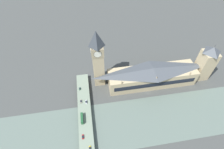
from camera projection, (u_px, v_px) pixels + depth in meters
The scene contains 12 objects.
ground_plane at pixel (148, 93), 213.81m from camera, with size 600.00×600.00×0.00m, color #424442.
river_water at pixel (157, 118), 191.45m from camera, with size 56.16×360.00×0.30m, color slate.
parliament_hall at pixel (152, 76), 215.18m from camera, with size 26.39×107.93×26.61m.
clock_tower at pixel (98, 58), 194.98m from camera, with size 13.93×13.93×77.40m.
victoria_tower at pixel (206, 63), 213.78m from camera, with size 16.68×16.68×53.21m.
road_bridge at pixel (86, 127), 179.55m from camera, with size 144.32×14.32×6.04m.
double_decker_bus_lead at pixel (82, 118), 182.15m from camera, with size 11.88×2.51×4.80m.
car_northbound_lead at pixel (90, 148), 163.87m from camera, with size 4.62×1.78×1.37m.
car_northbound_mid at pixel (83, 137), 171.14m from camera, with size 4.72×1.78×1.34m.
car_southbound_lead at pixel (86, 102), 197.63m from camera, with size 4.69×1.94×1.45m.
car_southbound_mid at pixel (80, 89), 210.05m from camera, with size 3.87×1.89×1.37m.
car_southbound_tail at pixel (81, 101), 198.20m from camera, with size 4.35×1.78×1.36m.
Camera 1 is at (-115.42, 63.67, 175.55)m, focal length 28.00 mm.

